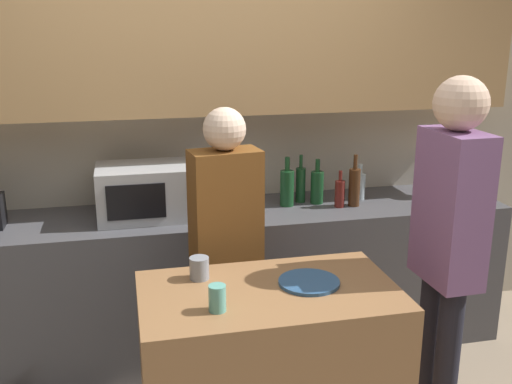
{
  "coord_description": "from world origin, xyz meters",
  "views": [
    {
      "loc": [
        -0.46,
        -1.92,
        1.97
      ],
      "look_at": [
        0.09,
        0.53,
        1.25
      ],
      "focal_mm": 42.0,
      "sensor_mm": 36.0,
      "label": 1
    }
  ],
  "objects_px": {
    "bottle_1": "(301,184)",
    "cup_1": "(199,268)",
    "microwave": "(144,192)",
    "person_left": "(448,237)",
    "bottle_5": "(360,186)",
    "potted_plant": "(456,166)",
    "cup_0": "(217,298)",
    "bottle_3": "(340,193)",
    "plate_on_island": "(309,282)",
    "person_center": "(226,236)",
    "bottle_4": "(354,186)",
    "bottle_2": "(317,186)",
    "bottle_0": "(287,187)"
  },
  "relations": [
    {
      "from": "potted_plant",
      "to": "person_left",
      "type": "xyz_separation_m",
      "value": [
        -0.68,
        -1.09,
        -0.03
      ]
    },
    {
      "from": "plate_on_island",
      "to": "bottle_2",
      "type": "bearing_deg",
      "value": 70.13
    },
    {
      "from": "microwave",
      "to": "bottle_1",
      "type": "xyz_separation_m",
      "value": [
        0.95,
        0.09,
        -0.04
      ]
    },
    {
      "from": "person_center",
      "to": "cup_1",
      "type": "bearing_deg",
      "value": 57.07
    },
    {
      "from": "cup_0",
      "to": "microwave",
      "type": "bearing_deg",
      "value": 99.75
    },
    {
      "from": "bottle_5",
      "to": "person_left",
      "type": "xyz_separation_m",
      "value": [
        -0.06,
        -1.15,
        0.08
      ]
    },
    {
      "from": "microwave",
      "to": "potted_plant",
      "type": "height_order",
      "value": "potted_plant"
    },
    {
      "from": "bottle_0",
      "to": "person_center",
      "type": "relative_size",
      "value": 0.19
    },
    {
      "from": "bottle_4",
      "to": "cup_0",
      "type": "height_order",
      "value": "bottle_4"
    },
    {
      "from": "bottle_2",
      "to": "cup_1",
      "type": "height_order",
      "value": "bottle_2"
    },
    {
      "from": "microwave",
      "to": "person_left",
      "type": "relative_size",
      "value": 0.3
    },
    {
      "from": "bottle_4",
      "to": "person_center",
      "type": "height_order",
      "value": "person_center"
    },
    {
      "from": "microwave",
      "to": "bottle_3",
      "type": "bearing_deg",
      "value": -3.21
    },
    {
      "from": "bottle_3",
      "to": "plate_on_island",
      "type": "height_order",
      "value": "bottle_3"
    },
    {
      "from": "microwave",
      "to": "bottle_1",
      "type": "height_order",
      "value": "microwave"
    },
    {
      "from": "bottle_0",
      "to": "bottle_1",
      "type": "height_order",
      "value": "bottle_0"
    },
    {
      "from": "bottle_0",
      "to": "bottle_5",
      "type": "distance_m",
      "value": 0.48
    },
    {
      "from": "bottle_2",
      "to": "bottle_1",
      "type": "bearing_deg",
      "value": 152.93
    },
    {
      "from": "plate_on_island",
      "to": "person_left",
      "type": "relative_size",
      "value": 0.15
    },
    {
      "from": "bottle_0",
      "to": "cup_0",
      "type": "relative_size",
      "value": 2.86
    },
    {
      "from": "person_center",
      "to": "cup_0",
      "type": "bearing_deg",
      "value": 69.45
    },
    {
      "from": "bottle_2",
      "to": "person_center",
      "type": "bearing_deg",
      "value": -138.96
    },
    {
      "from": "cup_0",
      "to": "person_left",
      "type": "distance_m",
      "value": 1.07
    },
    {
      "from": "bottle_2",
      "to": "person_center",
      "type": "distance_m",
      "value": 0.89
    },
    {
      "from": "bottle_4",
      "to": "person_left",
      "type": "relative_size",
      "value": 0.18
    },
    {
      "from": "bottle_0",
      "to": "bottle_4",
      "type": "distance_m",
      "value": 0.41
    },
    {
      "from": "bottle_3",
      "to": "bottle_5",
      "type": "distance_m",
      "value": 0.22
    },
    {
      "from": "person_center",
      "to": "person_left",
      "type": "bearing_deg",
      "value": 140.6
    },
    {
      "from": "bottle_0",
      "to": "cup_0",
      "type": "xyz_separation_m",
      "value": [
        -0.63,
        -1.29,
        -0.05
      ]
    },
    {
      "from": "bottle_4",
      "to": "bottle_5",
      "type": "relative_size",
      "value": 1.4
    },
    {
      "from": "bottle_5",
      "to": "person_left",
      "type": "bearing_deg",
      "value": -92.93
    },
    {
      "from": "bottle_1",
      "to": "bottle_4",
      "type": "relative_size",
      "value": 0.94
    },
    {
      "from": "bottle_2",
      "to": "plate_on_island",
      "type": "height_order",
      "value": "bottle_2"
    },
    {
      "from": "microwave",
      "to": "bottle_2",
      "type": "height_order",
      "value": "microwave"
    },
    {
      "from": "bottle_0",
      "to": "microwave",
      "type": "bearing_deg",
      "value": -177.82
    },
    {
      "from": "bottle_1",
      "to": "cup_1",
      "type": "distance_m",
      "value": 1.28
    },
    {
      "from": "potted_plant",
      "to": "cup_1",
      "type": "relative_size",
      "value": 4.07
    },
    {
      "from": "person_center",
      "to": "plate_on_island",
      "type": "bearing_deg",
      "value": 106.95
    },
    {
      "from": "potted_plant",
      "to": "bottle_0",
      "type": "bearing_deg",
      "value": 178.39
    },
    {
      "from": "potted_plant",
      "to": "bottle_3",
      "type": "distance_m",
      "value": 0.81
    },
    {
      "from": "person_center",
      "to": "microwave",
      "type": "bearing_deg",
      "value": -63.35
    },
    {
      "from": "bottle_1",
      "to": "bottle_5",
      "type": "height_order",
      "value": "bottle_1"
    },
    {
      "from": "bottle_2",
      "to": "bottle_5",
      "type": "bearing_deg",
      "value": 4.29
    },
    {
      "from": "microwave",
      "to": "bottle_2",
      "type": "xyz_separation_m",
      "value": [
        1.04,
        0.04,
        -0.04
      ]
    },
    {
      "from": "cup_0",
      "to": "person_center",
      "type": "relative_size",
      "value": 0.07
    },
    {
      "from": "cup_0",
      "to": "person_center",
      "type": "bearing_deg",
      "value": 77.41
    },
    {
      "from": "bottle_1",
      "to": "bottle_3",
      "type": "xyz_separation_m",
      "value": [
        0.2,
        -0.15,
        -0.03
      ]
    },
    {
      "from": "bottle_1",
      "to": "person_center",
      "type": "bearing_deg",
      "value": -132.54
    },
    {
      "from": "bottle_1",
      "to": "person_center",
      "type": "relative_size",
      "value": 0.19
    },
    {
      "from": "bottle_5",
      "to": "potted_plant",
      "type": "bearing_deg",
      "value": -5.56
    }
  ]
}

